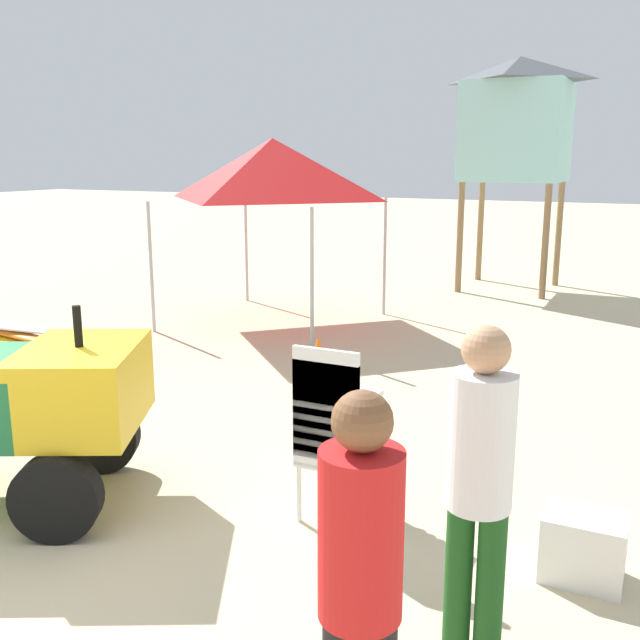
# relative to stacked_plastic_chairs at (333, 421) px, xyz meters

# --- Properties ---
(stacked_plastic_chairs) EXTENTS (0.48, 0.48, 1.29)m
(stacked_plastic_chairs) POSITION_rel_stacked_plastic_chairs_xyz_m (0.00, 0.00, 0.00)
(stacked_plastic_chairs) COLOR silver
(stacked_plastic_chairs) RESTS_ON ground
(surfboard_pile) EXTENTS (2.41, 0.77, 0.40)m
(surfboard_pile) POSITION_rel_stacked_plastic_chairs_xyz_m (-5.77, 2.21, -0.54)
(surfboard_pile) COLOR #268CCC
(surfboard_pile) RESTS_ON ground
(lifeguard_near_left) EXTENTS (0.32, 0.32, 1.77)m
(lifeguard_near_left) POSITION_rel_stacked_plastic_chairs_xyz_m (1.25, -1.01, 0.28)
(lifeguard_near_left) COLOR #194C19
(lifeguard_near_left) RESTS_ON ground
(lifeguard_near_center) EXTENTS (0.32, 0.32, 1.72)m
(lifeguard_near_center) POSITION_rel_stacked_plastic_chairs_xyz_m (1.06, -2.03, 0.25)
(lifeguard_near_center) COLOR black
(lifeguard_near_center) RESTS_ON ground
(popup_canopy) EXTENTS (2.66, 2.66, 2.79)m
(popup_canopy) POSITION_rel_stacked_plastic_chairs_xyz_m (-3.48, 5.31, 1.60)
(popup_canopy) COLOR #B2B2B7
(popup_canopy) RESTS_ON ground
(lifeguard_tower) EXTENTS (1.98, 1.98, 4.31)m
(lifeguard_tower) POSITION_rel_stacked_plastic_chairs_xyz_m (-0.86, 9.91, 2.45)
(lifeguard_tower) COLOR olive
(lifeguard_tower) RESTS_ON ground
(traffic_cone_near) EXTENTS (0.41, 0.41, 0.59)m
(traffic_cone_near) POSITION_rel_stacked_plastic_chairs_xyz_m (-1.41, 2.64, -0.45)
(traffic_cone_near) COLOR orange
(traffic_cone_near) RESTS_ON ground
(cooler_box) EXTENTS (0.48, 0.36, 0.42)m
(cooler_box) POSITION_rel_stacked_plastic_chairs_xyz_m (1.68, 0.01, -0.54)
(cooler_box) COLOR white
(cooler_box) RESTS_ON ground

